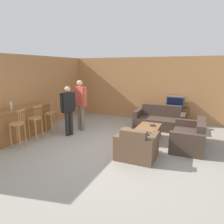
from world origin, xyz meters
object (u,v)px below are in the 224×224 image
object	(u,v)px
loveseat_right	(190,137)
bar_chair_near	(18,127)
armchair_near	(136,147)
tv_unit	(174,116)
couch_far	(160,120)
tv	(175,102)
coffee_table	(148,128)
bottle	(11,105)
person_by_window	(80,102)
bar_chair_mid	(36,121)
bar_chair_far	(51,116)
book_on_table	(153,125)
person_by_counter	(68,108)

from	to	relation	value
loveseat_right	bar_chair_near	bearing A→B (deg)	-156.00
armchair_near	tv_unit	bearing A→B (deg)	82.21
couch_far	tv	bearing A→B (deg)	62.04
couch_far	coffee_table	xyz separation A→B (m)	(-0.09, -1.41, 0.08)
bottle	person_by_window	distance (m)	2.15
bar_chair_mid	armchair_near	distance (m)	3.21
loveseat_right	armchair_near	bearing A→B (deg)	-132.64
bar_chair_far	couch_far	size ratio (longest dim) A/B	0.61
book_on_table	person_by_counter	distance (m)	2.73
person_by_window	book_on_table	bearing A→B (deg)	2.69
coffee_table	bottle	world-z (taller)	bottle
bar_chair_mid	loveseat_right	world-z (taller)	bar_chair_mid
armchair_near	tv	world-z (taller)	tv
bar_chair_far	tv_unit	world-z (taller)	bar_chair_far
couch_far	bar_chair_near	bearing A→B (deg)	-133.50
bar_chair_near	armchair_near	world-z (taller)	bar_chair_near
bar_chair_far	coffee_table	world-z (taller)	bar_chair_far
bar_chair_mid	tv	bearing A→B (deg)	44.21
couch_far	book_on_table	size ratio (longest dim) A/B	8.24
tv	person_by_window	world-z (taller)	person_by_window
bar_chair_mid	person_by_counter	xyz separation A→B (m)	(0.68, 0.75, 0.32)
tv_unit	bottle	xyz separation A→B (m)	(-4.26, -3.90, 0.78)
bar_chair_near	book_on_table	world-z (taller)	bar_chair_near
bottle	book_on_table	xyz separation A→B (m)	(3.85, 1.81, -0.66)
bar_chair_near	coffee_table	distance (m)	3.76
armchair_near	tv	bearing A→B (deg)	82.21
bottle	tv	bearing A→B (deg)	42.39
bar_chair_mid	bar_chair_far	world-z (taller)	same
bar_chair_near	bottle	distance (m)	0.85
tv_unit	person_by_window	bearing A→B (deg)	-143.19
bar_chair_far	person_by_counter	xyz separation A→B (m)	(0.68, 0.02, 0.32)
loveseat_right	tv	size ratio (longest dim) A/B	2.35
bar_chair_far	coffee_table	bearing A→B (deg)	11.44
book_on_table	person_by_counter	world-z (taller)	person_by_counter
armchair_near	book_on_table	distance (m)	1.49
armchair_near	bar_chair_far	bearing A→B (deg)	167.53
book_on_table	person_by_counter	bearing A→B (deg)	-163.71
coffee_table	book_on_table	size ratio (longest dim) A/B	4.76
armchair_near	bar_chair_near	bearing A→B (deg)	-168.09
armchair_near	person_by_counter	world-z (taller)	person_by_counter
armchair_near	bottle	size ratio (longest dim) A/B	3.12
bar_chair_near	tv	xyz separation A→B (m)	(3.68, 4.23, 0.28)
loveseat_right	person_by_window	world-z (taller)	person_by_window
loveseat_right	person_by_window	bearing A→B (deg)	178.48
bar_chair_far	bottle	distance (m)	1.30
armchair_near	loveseat_right	distance (m)	1.72
tv	book_on_table	world-z (taller)	tv
bar_chair_near	tv_unit	size ratio (longest dim) A/B	1.11
loveseat_right	bar_chair_far	bearing A→B (deg)	-172.66
couch_far	coffee_table	size ratio (longest dim) A/B	1.73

